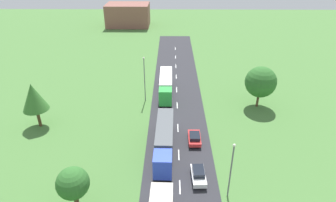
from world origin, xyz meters
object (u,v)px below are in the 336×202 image
lamppost_second (231,168)px  tree_elm (34,97)px  tree_birch (261,82)px  lamppost_third (144,77)px  distant_building (128,15)px  car_third (198,175)px  truck_third (166,84)px  tree_pine (73,183)px  car_fourth (194,138)px  truck_second (164,139)px

lamppost_second → tree_elm: lamppost_second is taller
tree_birch → lamppost_third: bearing=174.6°
distant_building → car_third: bearing=-76.3°
truck_third → tree_pine: size_ratio=2.18×
lamppost_second → distant_building: (-23.31, 84.28, -0.44)m
car_third → tree_birch: 24.02m
lamppost_second → lamppost_third: lamppost_third is taller
lamppost_second → lamppost_third: (-12.15, 24.65, 0.58)m
lamppost_second → tree_pine: size_ratio=1.41×
tree_birch → tree_pine: tree_birch is taller
lamppost_third → lamppost_second: bearing=-63.8°
tree_pine → distant_building: 86.35m
car_fourth → tree_elm: bearing=170.5°
truck_second → tree_birch: tree_birch is taller
car_fourth → tree_elm: tree_elm is taller
truck_second → car_fourth: (4.66, 2.35, -1.37)m
truck_second → tree_elm: bearing=162.6°
lamppost_third → tree_birch: size_ratio=1.14×
truck_second → tree_birch: (17.46, 13.97, 2.91)m
truck_second → car_third: 7.57m
truck_second → tree_elm: size_ratio=1.67×
truck_second → tree_birch: 22.55m
truck_third → car_third: truck_third is taller
truck_second → lamppost_second: lamppost_second is taller
car_third → lamppost_second: lamppost_second is taller
lamppost_third → tree_pine: lamppost_third is taller
truck_second → tree_pine: size_ratio=2.32×
car_fourth → lamppost_second: 12.06m
tree_pine → distant_building: (-5.24, 86.19, 0.27)m
car_third → tree_pine: tree_pine is taller
truck_second → lamppost_second: (8.01, -8.65, 2.27)m
truck_third → car_fourth: truck_third is taller
truck_second → tree_pine: (-10.05, -10.56, 1.56)m
truck_third → tree_birch: 18.48m
truck_second → truck_third: 18.87m
tree_birch → truck_second: bearing=-141.3°
truck_second → distant_building: distant_building is taller
car_fourth → tree_birch: 17.81m
truck_second → distant_building: bearing=101.4°
lamppost_third → tree_birch: lamppost_third is taller
truck_third → lamppost_third: 5.71m
truck_third → car_fourth: bearing=-73.9°
lamppost_third → tree_elm: lamppost_third is taller
truck_second → tree_pine: bearing=-133.6°
truck_second → car_fourth: size_ratio=3.35×
distant_building → car_fourth: bearing=-74.8°
tree_birch → tree_pine: 36.89m
truck_third → lamppost_third: (-4.02, -2.87, 2.86)m
car_third → tree_elm: 29.26m
car_fourth → tree_pine: tree_pine is taller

